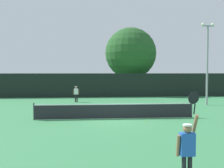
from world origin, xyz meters
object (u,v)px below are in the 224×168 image
at_px(tennis_ball, 145,120).
at_px(player_receiving, 76,93).
at_px(player_serving, 187,145).
at_px(large_tree, 131,53).
at_px(parked_car_far, 167,86).
at_px(parked_car_mid, 118,87).
at_px(light_pole, 207,58).
at_px(parked_car_near, 44,88).

bearing_deg(tennis_ball, player_receiving, 114.13).
relative_size(player_serving, large_tree, 0.28).
xyz_separation_m(tennis_ball, large_tree, (2.08, 19.15, 5.39)).
distance_m(tennis_ball, parked_car_far, 25.07).
relative_size(large_tree, parked_car_mid, 2.02).
relative_size(large_tree, parked_car_far, 2.05).
xyz_separation_m(tennis_ball, light_pole, (7.14, 7.22, 4.19)).
xyz_separation_m(light_pole, large_tree, (-5.06, 11.92, 1.21)).
distance_m(light_pole, large_tree, 13.01).
bearing_deg(light_pole, player_serving, -115.98).
height_order(light_pole, parked_car_near, light_pole).
xyz_separation_m(player_serving, parked_car_mid, (1.64, 31.17, -0.31)).
height_order(player_receiving, parked_car_mid, parked_car_mid).
bearing_deg(tennis_ball, player_serving, -95.38).
bearing_deg(light_pole, large_tree, 112.98).
xyz_separation_m(player_serving, player_receiving, (-3.81, 19.65, -0.14)).
distance_m(tennis_ball, large_tree, 20.00).
relative_size(player_receiving, tennis_ball, 22.88).
bearing_deg(light_pole, player_receiving, 164.75).
bearing_deg(player_receiving, parked_car_mid, -115.32).
relative_size(light_pole, parked_car_mid, 1.68).
bearing_deg(parked_car_mid, parked_car_near, -166.63).
relative_size(player_serving, parked_car_far, 0.58).
bearing_deg(parked_car_far, player_serving, -108.73).
distance_m(player_serving, tennis_ball, 9.30).
distance_m(player_receiving, parked_car_far, 18.56).
distance_m(player_receiving, parked_car_near, 11.21).
relative_size(tennis_ball, large_tree, 0.01).
height_order(tennis_ball, large_tree, large_tree).
bearing_deg(large_tree, parked_car_mid, 114.82).
bearing_deg(tennis_ball, parked_car_far, 70.39).
relative_size(tennis_ball, parked_car_near, 0.02).
bearing_deg(parked_car_near, player_receiving, -65.61).
distance_m(large_tree, parked_car_near, 12.57).
bearing_deg(player_receiving, light_pole, 164.75).
relative_size(player_serving, light_pole, 0.34).
height_order(parked_car_mid, parked_car_far, same).
bearing_deg(parked_car_near, parked_car_far, 8.53).
bearing_deg(light_pole, tennis_ball, -134.67).
xyz_separation_m(tennis_ball, parked_car_near, (-9.51, 20.56, 0.74)).
bearing_deg(player_receiving, parked_car_near, -64.49).
relative_size(tennis_ball, light_pole, 0.01).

